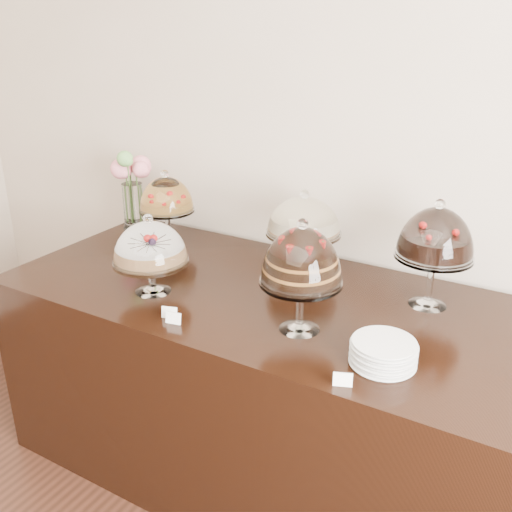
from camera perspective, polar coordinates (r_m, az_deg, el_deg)
The scene contains 12 objects.
wall_back at distance 2.59m, azimuth 10.12°, elevation 12.33°, with size 5.00×0.04×3.00m, color #C1B09B.
display_counter at distance 2.60m, azimuth 0.57°, elevation -12.58°, with size 2.20×1.00×0.90m, color black.
cake_stand_sugar_sponge at distance 2.34m, azimuth -10.56°, elevation 0.95°, with size 0.31×0.31×0.34m.
cake_stand_choco_layer at distance 1.98m, azimuth 4.58°, elevation -0.46°, with size 0.30×0.30×0.43m.
cake_stand_cheesecake at distance 2.51m, azimuth 4.81°, elevation 3.67°, with size 0.33×0.33×0.37m.
cake_stand_dark_choco at distance 2.26m, azimuth 17.53°, elevation 1.74°, with size 0.30×0.30×0.44m.
cake_stand_fruit_tart at distance 2.87m, azimuth -8.96°, elevation 5.79°, with size 0.28×0.28×0.37m.
flower_vase at distance 3.11m, azimuth -12.28°, elevation 7.21°, with size 0.23×0.21×0.43m.
plate_stack at distance 1.92m, azimuth 12.61°, elevation -9.43°, with size 0.21×0.21×0.08m.
price_card_left at distance 2.15m, azimuth -8.27°, elevation -6.17°, with size 0.06×0.01×0.04m, color white.
price_card_right at distance 1.81m, azimuth 8.67°, elevation -12.12°, with size 0.06×0.01×0.04m, color white.
price_card_extra at distance 2.19m, azimuth -8.67°, elevation -5.60°, with size 0.06×0.01×0.04m, color white.
Camera 1 is at (0.89, 0.60, 1.94)m, focal length 40.00 mm.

